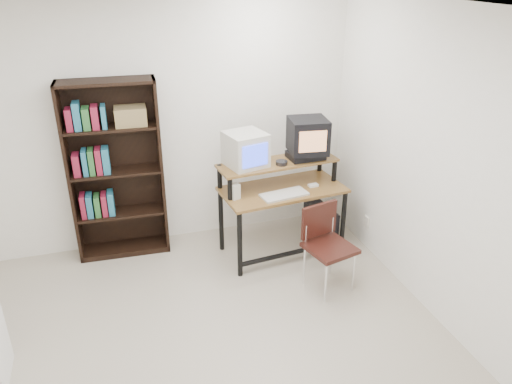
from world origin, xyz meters
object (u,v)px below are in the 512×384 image
object	(u,v)px
crt_monitor	(246,150)
crt_tv	(308,136)
bookshelf	(116,169)
school_chair	(326,239)
pc_tower	(320,225)
computer_desk	(282,191)

from	to	relation	value
crt_monitor	crt_tv	size ratio (longest dim) A/B	1.07
crt_tv	bookshelf	bearing A→B (deg)	175.78
crt_tv	school_chair	world-z (taller)	crt_tv
pc_tower	bookshelf	bearing A→B (deg)	161.78
computer_desk	bookshelf	world-z (taller)	bookshelf
crt_tv	pc_tower	bearing A→B (deg)	-26.37
crt_tv	bookshelf	world-z (taller)	bookshelf
crt_tv	pc_tower	xyz separation A→B (m)	(0.15, -0.10, -1.02)
school_chair	bookshelf	world-z (taller)	bookshelf
school_chair	crt_monitor	bearing A→B (deg)	108.48
crt_tv	bookshelf	xyz separation A→B (m)	(-1.92, 0.39, -0.28)
bookshelf	school_chair	bearing A→B (deg)	-31.57
computer_desk	crt_tv	xyz separation A→B (m)	(0.31, 0.11, 0.53)
crt_tv	school_chair	distance (m)	1.12
computer_desk	crt_monitor	world-z (taller)	crt_monitor
computer_desk	pc_tower	size ratio (longest dim) A/B	2.90
pc_tower	bookshelf	world-z (taller)	bookshelf
computer_desk	crt_tv	distance (m)	0.63
school_chair	computer_desk	bearing A→B (deg)	90.13
pc_tower	school_chair	bearing A→B (deg)	-116.36
computer_desk	pc_tower	bearing A→B (deg)	-4.57
crt_monitor	bookshelf	bearing A→B (deg)	149.34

